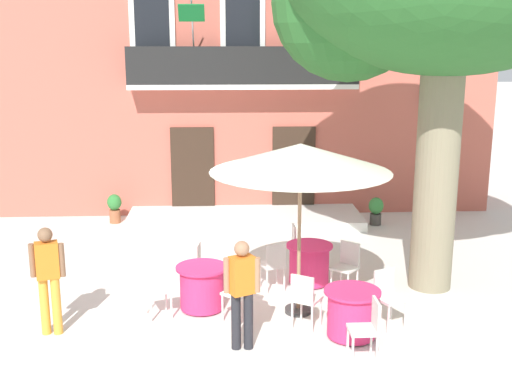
# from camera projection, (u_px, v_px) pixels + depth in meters

# --- Properties ---
(ground_plane) EXTENTS (120.00, 120.00, 0.00)m
(ground_plane) POSITION_uv_depth(u_px,v_px,m) (210.00, 286.00, 11.80)
(ground_plane) COLOR silver
(building_facade) EXTENTS (13.00, 5.09, 7.50)m
(building_facade) POSITION_uv_depth(u_px,v_px,m) (241.00, 66.00, 17.76)
(building_facade) COLOR #BC5B4C
(building_facade) RESTS_ON ground
(entrance_step_platform) EXTENTS (5.75, 1.84, 0.25)m
(entrance_step_platform) POSITION_uv_depth(u_px,v_px,m) (245.00, 219.00, 15.77)
(entrance_step_platform) COLOR silver
(entrance_step_platform) RESTS_ON ground
(cafe_table_near_tree) EXTENTS (0.86, 0.86, 0.76)m
(cafe_table_near_tree) POSITION_uv_depth(u_px,v_px,m) (202.00, 287.00, 10.69)
(cafe_table_near_tree) COLOR #E52D66
(cafe_table_near_tree) RESTS_ON ground
(cafe_chair_near_tree_0) EXTENTS (0.45, 0.45, 0.91)m
(cafe_chair_near_tree_0) POSITION_uv_depth(u_px,v_px,m) (204.00, 264.00, 11.39)
(cafe_chair_near_tree_0) COLOR silver
(cafe_chair_near_tree_0) RESTS_ON ground
(cafe_chair_near_tree_1) EXTENTS (0.51, 0.51, 0.91)m
(cafe_chair_near_tree_1) POSITION_uv_depth(u_px,v_px,m) (159.00, 288.00, 10.30)
(cafe_chair_near_tree_1) COLOR silver
(cafe_chair_near_tree_1) RESTS_ON ground
(cafe_chair_near_tree_2) EXTENTS (0.56, 0.56, 0.91)m
(cafe_chair_near_tree_2) POSITION_uv_depth(u_px,v_px,m) (240.00, 288.00, 10.28)
(cafe_chair_near_tree_2) COLOR silver
(cafe_chair_near_tree_2) RESTS_ON ground
(cafe_table_middle) EXTENTS (0.86, 0.86, 0.76)m
(cafe_table_middle) POSITION_uv_depth(u_px,v_px,m) (352.00, 313.00, 9.67)
(cafe_table_middle) COLOR #E52D66
(cafe_table_middle) RESTS_ON ground
(cafe_chair_middle_0) EXTENTS (0.40, 0.40, 0.91)m
(cafe_chair_middle_0) POSITION_uv_depth(u_px,v_px,m) (368.00, 326.00, 8.91)
(cafe_chair_middle_0) COLOR silver
(cafe_chair_middle_0) RESTS_ON ground
(cafe_chair_middle_1) EXTENTS (0.53, 0.53, 0.91)m
(cafe_chair_middle_1) POSITION_uv_depth(u_px,v_px,m) (387.00, 294.00, 10.05)
(cafe_chair_middle_1) COLOR silver
(cafe_chair_middle_1) RESTS_ON ground
(cafe_chair_middle_2) EXTENTS (0.55, 0.55, 0.91)m
(cafe_chair_middle_2) POSITION_uv_depth(u_px,v_px,m) (305.00, 297.00, 9.93)
(cafe_chair_middle_2) COLOR silver
(cafe_chair_middle_2) RESTS_ON ground
(cafe_table_front) EXTENTS (0.86, 0.86, 0.76)m
(cafe_table_front) POSITION_uv_depth(u_px,v_px,m) (309.00, 264.00, 11.82)
(cafe_table_front) COLOR #E52D66
(cafe_table_front) RESTS_ON ground
(cafe_chair_front_0) EXTENTS (0.56, 0.56, 0.91)m
(cafe_chair_front_0) POSITION_uv_depth(u_px,v_px,m) (347.00, 264.00, 11.41)
(cafe_chair_front_0) COLOR silver
(cafe_chair_front_0) RESTS_ON ground
(cafe_chair_front_1) EXTENTS (0.41, 0.41, 0.91)m
(cafe_chair_front_1) POSITION_uv_depth(u_px,v_px,m) (299.00, 244.00, 12.51)
(cafe_chair_front_1) COLOR silver
(cafe_chair_front_1) RESTS_ON ground
(cafe_chair_front_2) EXTENTS (0.51, 0.51, 0.91)m
(cafe_chair_front_2) POSITION_uv_depth(u_px,v_px,m) (274.00, 263.00, 11.45)
(cafe_chair_front_2) COLOR silver
(cafe_chair_front_2) RESTS_ON ground
(cafe_umbrella) EXTENTS (2.90, 2.90, 2.85)m
(cafe_umbrella) POSITION_uv_depth(u_px,v_px,m) (300.00, 159.00, 10.04)
(cafe_umbrella) COLOR #997A56
(cafe_umbrella) RESTS_ON ground
(ground_planter_left) EXTENTS (0.35, 0.35, 0.73)m
(ground_planter_left) POSITION_uv_depth(u_px,v_px,m) (115.00, 207.00, 15.82)
(ground_planter_left) COLOR #995638
(ground_planter_left) RESTS_ON ground
(ground_planter_right) EXTENTS (0.36, 0.36, 0.69)m
(ground_planter_right) POSITION_uv_depth(u_px,v_px,m) (376.00, 210.00, 15.65)
(ground_planter_right) COLOR #47423D
(ground_planter_right) RESTS_ON ground
(pedestrian_near_entrance) EXTENTS (0.53, 0.31, 1.71)m
(pedestrian_near_entrance) POSITION_uv_depth(u_px,v_px,m) (48.00, 275.00, 9.65)
(pedestrian_near_entrance) COLOR gold
(pedestrian_near_entrance) RESTS_ON ground
(pedestrian_mid_plaza) EXTENTS (0.53, 0.35, 1.65)m
(pedestrian_mid_plaza) POSITION_uv_depth(u_px,v_px,m) (242.00, 289.00, 9.18)
(pedestrian_mid_plaza) COLOR #232328
(pedestrian_mid_plaza) RESTS_ON ground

